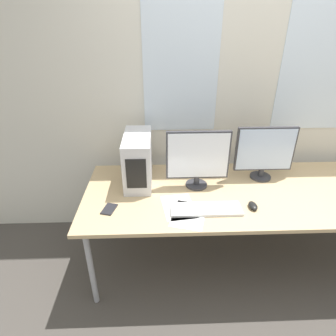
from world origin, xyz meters
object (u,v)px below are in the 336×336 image
pc_tower (138,159)px  monitor_right_near (265,152)px  monitor_main (198,158)px  mouse (253,206)px  cell_phone (109,209)px  keyboard (206,209)px

pc_tower → monitor_right_near: monitor_right_near is taller
monitor_main → pc_tower: bearing=168.3°
monitor_main → mouse: 0.52m
monitor_right_near → pc_tower: bearing=-179.3°
pc_tower → cell_phone: pc_tower is taller
monitor_right_near → cell_phone: size_ratio=3.28×
keyboard → cell_phone: size_ratio=3.41×
pc_tower → keyboard: bearing=-41.1°
pc_tower → monitor_right_near: size_ratio=1.01×
pc_tower → monitor_main: size_ratio=0.99×
pc_tower → keyboard: (0.48, -0.41, -0.18)m
pc_tower → cell_phone: bearing=-115.8°
keyboard → cell_phone: bearing=177.2°
pc_tower → mouse: (0.80, -0.40, -0.18)m
cell_phone → pc_tower: bearing=79.8°
monitor_main → cell_phone: bearing=-155.5°
pc_tower → monitor_main: bearing=-11.7°
pc_tower → cell_phone: 0.46m
monitor_right_near → mouse: size_ratio=4.63×
mouse → keyboard: bearing=-176.8°
mouse → monitor_right_near: bearing=65.3°
keyboard → mouse: bearing=3.2°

